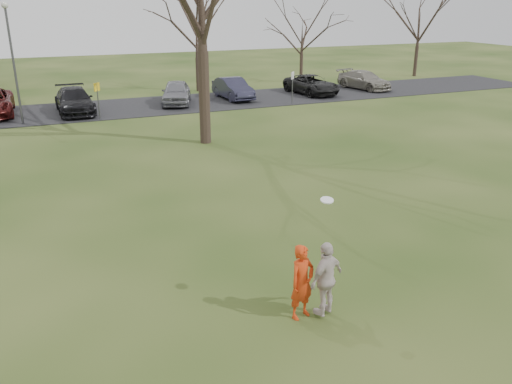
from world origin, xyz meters
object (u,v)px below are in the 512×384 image
(car_4, at_px, (176,92))
(catching_play, at_px, (326,278))
(car_7, at_px, (364,80))
(car_5, at_px, (233,88))
(player_defender, at_px, (302,282))
(car_6, at_px, (311,85))
(car_3, at_px, (74,101))
(lamp_post, at_px, (11,49))

(car_4, distance_m, catching_play, 25.03)
(car_7, bearing_deg, car_5, 168.25)
(player_defender, height_order, car_6, player_defender)
(car_3, relative_size, car_7, 1.09)
(car_6, bearing_deg, lamp_post, -178.92)
(car_3, bearing_deg, catching_play, -83.95)
(car_3, bearing_deg, player_defender, -85.04)
(car_3, xyz_separation_m, lamp_post, (-2.90, -2.00, 3.21))
(car_3, xyz_separation_m, car_5, (10.25, 0.73, -0.02))
(car_6, distance_m, lamp_post, 19.44)
(car_7, bearing_deg, car_3, 169.67)
(player_defender, xyz_separation_m, car_5, (7.66, 24.95, -0.09))
(car_7, relative_size, lamp_post, 0.72)
(car_3, distance_m, lamp_post, 4.77)
(catching_play, bearing_deg, car_5, 74.06)
(car_3, bearing_deg, car_7, 1.45)
(catching_play, distance_m, lamp_post, 23.37)
(player_defender, xyz_separation_m, car_6, (13.50, 24.72, -0.13))
(catching_play, bearing_deg, car_6, 62.37)
(player_defender, height_order, catching_play, catching_play)
(car_3, xyz_separation_m, car_7, (20.81, 0.94, -0.06))
(car_5, xyz_separation_m, catching_play, (-7.17, -25.10, 0.15))
(car_4, relative_size, car_5, 1.02)
(car_4, bearing_deg, car_6, 17.89)
(catching_play, bearing_deg, car_7, 54.99)
(player_defender, bearing_deg, catching_play, -33.60)
(catching_play, bearing_deg, car_4, 82.66)
(car_7, height_order, catching_play, catching_play)
(car_7, distance_m, catching_play, 30.91)
(car_7, xyz_separation_m, catching_play, (-17.74, -25.32, 0.19))
(car_4, height_order, lamp_post, lamp_post)
(player_defender, distance_m, car_3, 24.36)
(player_defender, relative_size, car_6, 0.35)
(player_defender, bearing_deg, car_7, 37.79)
(car_4, bearing_deg, catching_play, -79.71)
(car_6, xyz_separation_m, car_7, (4.72, 0.45, 0.00))
(car_6, xyz_separation_m, lamp_post, (-19.00, -2.49, 3.27))
(player_defender, xyz_separation_m, car_4, (3.69, 24.67, -0.05))
(car_4, height_order, car_5, car_4)
(catching_play, height_order, lamp_post, lamp_post)
(car_4, distance_m, car_6, 9.82)
(car_5, xyz_separation_m, lamp_post, (-13.15, -2.73, 3.23))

